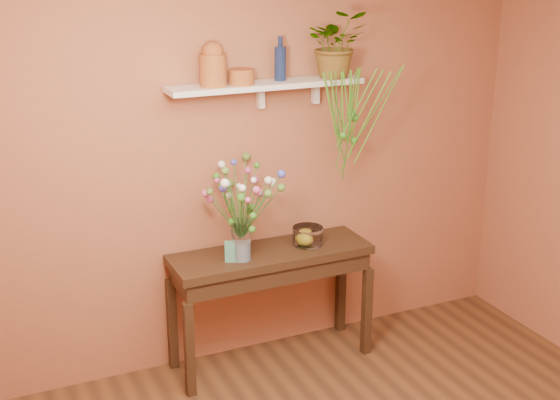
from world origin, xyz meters
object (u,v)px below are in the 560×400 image
Objects in this scene: sideboard at (271,267)px; spider_plant at (337,44)px; glass_vase at (241,243)px; blue_bottle at (280,63)px; terracotta_jug at (213,65)px; glass_bowl at (308,236)px; bouquet at (243,191)px.

spider_plant is (0.51, 0.09, 1.45)m from sideboard.
spider_plant reaches higher than sideboard.
glass_vase is at bearing -168.66° from spider_plant.
blue_bottle is at bearing 27.36° from glass_vase.
terracotta_jug is 0.47m from blue_bottle.
glass_bowl is (-0.24, -0.09, -1.27)m from spider_plant.
bouquet reaches higher than sideboard.
spider_plant is at bearing -0.23° from terracotta_jug.
spider_plant is (0.39, -0.04, 0.10)m from blue_bottle.
spider_plant reaches higher than blue_bottle.
blue_bottle reaches higher than sideboard.
blue_bottle is (0.47, 0.03, -0.02)m from terracotta_jug.
terracotta_jug is 0.86m from spider_plant.
glass_bowl is at bearing -158.47° from spider_plant.
glass_vase reaches higher than glass_bowl.
glass_vase is at bearing -173.79° from glass_bowl.
bouquet is at bearing -31.33° from glass_vase.
terracotta_jug is 1.15m from glass_vase.
terracotta_jug reaches higher than bouquet.
terracotta_jug is (-0.34, 0.09, 1.36)m from sideboard.
glass_vase is at bearing -165.94° from sideboard.
spider_plant is 0.85× the size of bouquet.
glass_bowl is (0.61, -0.10, -1.19)m from terracotta_jug.
glass_bowl is (0.51, 0.06, -0.05)m from glass_vase.
sideboard is 2.66× the size of bouquet.
spider_plant is at bearing 12.27° from bouquet.
spider_plant is at bearing -5.50° from blue_bottle.
bouquet is 2.46× the size of glass_bowl.
bouquet is (-0.22, -0.07, 0.59)m from sideboard.
bouquet is at bearing -172.54° from glass_bowl.
spider_plant is at bearing 10.08° from sideboard.
bouquet is at bearing -53.61° from terracotta_jug.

